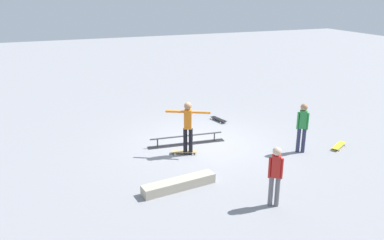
% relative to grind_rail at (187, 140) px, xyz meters
% --- Properties ---
extents(ground_plane, '(60.00, 60.00, 0.00)m').
position_rel_grind_rail_xyz_m(ground_plane, '(-0.53, 0.21, -0.14)').
color(ground_plane, gray).
extents(grind_rail, '(2.61, 0.46, 0.32)m').
position_rel_grind_rail_xyz_m(grind_rail, '(0.00, 0.00, 0.00)').
color(grind_rail, black).
rests_on(grind_rail, ground_plane).
extents(skate_ledge, '(2.01, 0.62, 0.26)m').
position_rel_grind_rail_xyz_m(skate_ledge, '(1.24, 2.75, -0.01)').
color(skate_ledge, '#B2A893').
rests_on(skate_ledge, ground_plane).
extents(skater_main, '(1.24, 0.70, 1.68)m').
position_rel_grind_rail_xyz_m(skater_main, '(0.25, 0.80, 0.84)').
color(skater_main, black).
rests_on(skater_main, ground_plane).
extents(skateboard_main, '(0.82, 0.49, 0.09)m').
position_rel_grind_rail_xyz_m(skateboard_main, '(0.35, 0.72, -0.06)').
color(skateboard_main, tan).
rests_on(skateboard_main, ground_plane).
extents(bystander_green_shirt, '(0.34, 0.27, 1.59)m').
position_rel_grind_rail_xyz_m(bystander_green_shirt, '(-3.10, 1.91, 0.76)').
color(bystander_green_shirt, '#2D3351').
rests_on(bystander_green_shirt, ground_plane).
extents(bystander_red_shirt, '(0.32, 0.25, 1.50)m').
position_rel_grind_rail_xyz_m(bystander_red_shirt, '(-0.57, 4.33, 0.71)').
color(bystander_red_shirt, slate).
rests_on(bystander_red_shirt, ground_plane).
extents(loose_skateboard_yellow, '(0.79, 0.58, 0.09)m').
position_rel_grind_rail_xyz_m(loose_skateboard_yellow, '(-4.49, 2.08, -0.06)').
color(loose_skateboard_yellow, yellow).
rests_on(loose_skateboard_yellow, ground_plane).
extents(loose_skateboard_black, '(0.40, 0.82, 0.09)m').
position_rel_grind_rail_xyz_m(loose_skateboard_black, '(-1.98, -1.74, -0.06)').
color(loose_skateboard_black, black).
rests_on(loose_skateboard_black, ground_plane).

